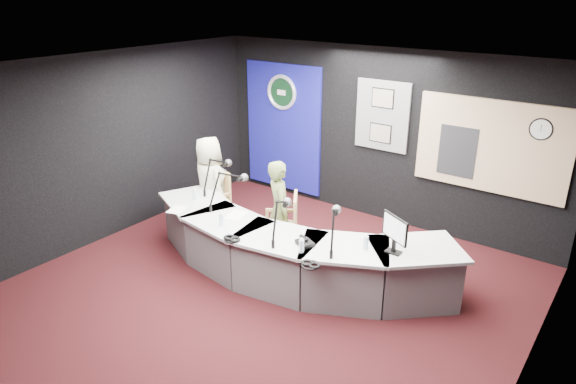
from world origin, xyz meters
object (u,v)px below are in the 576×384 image
Objects in this scene: broadcast_desk at (286,251)px; armchair_left at (211,204)px; armchair_right at (280,227)px; person_man at (210,184)px; person_woman at (280,210)px.

broadcast_desk is 1.88m from armchair_left.
armchair_right is at bearing 12.95° from armchair_left.
person_man is (-1.44, 0.10, 0.28)m from armchair_right.
person_woman is at bearing 0.00° from armchair_right.
armchair_right is 1.47m from person_man.
broadcast_desk is 0.63m from person_woman.
armchair_right is 0.66× the size of person_woman.
broadcast_desk is at bearing 12.97° from armchair_right.
person_man reaches higher than armchair_right.
armchair_left is 1.45m from armchair_right.
armchair_right reaches higher than armchair_left.
person_woman is at bearing -165.11° from person_man.
broadcast_desk is at bearing 2.63° from armchair_left.
armchair_right is 0.25m from person_woman.
armchair_left is at bearing -0.00° from person_man.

